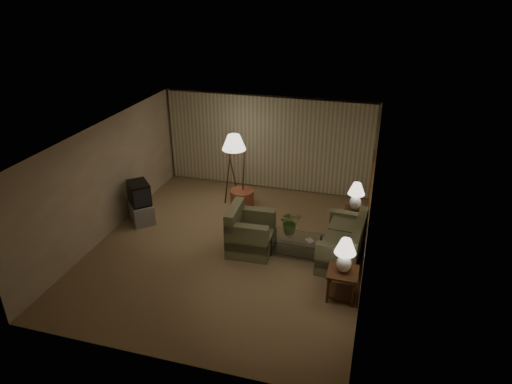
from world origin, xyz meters
TOP-DOWN VIEW (x-y plane):
  - ground at (0.00, 0.00)m, footprint 7.00×7.00m
  - room_shell at (0.02, 1.51)m, footprint 6.04×7.02m
  - sofa at (2.50, 0.25)m, footprint 1.80×1.09m
  - armchair at (0.50, 0.02)m, footprint 1.09×1.04m
  - side_table_near at (2.65, -1.10)m, footprint 0.58×0.58m
  - side_table_far at (2.65, 1.50)m, footprint 0.47×0.40m
  - table_lamp_near at (2.65, -1.10)m, footprint 0.41×0.41m
  - table_lamp_far at (2.65, 1.50)m, footprint 0.40×0.40m
  - coffee_table at (1.51, 0.15)m, footprint 1.17×0.64m
  - tv_cabinet at (-2.55, 0.58)m, footprint 1.31×1.31m
  - crt_tv at (-2.55, 0.58)m, footprint 1.10×1.10m
  - floor_lamp at (-0.59, 2.22)m, footprint 0.62×0.62m
  - ottoman at (-0.36, 2.11)m, footprint 0.63×0.63m
  - vase at (1.36, 0.15)m, footprint 0.17×0.17m
  - flowers at (1.36, 0.15)m, footprint 0.60×0.57m
  - book at (1.76, 0.05)m, footprint 0.24×0.25m

SIDE VIEW (x-z plane):
  - ground at x=0.00m, z-range 0.00..0.00m
  - ottoman at x=-0.36m, z-range 0.00..0.42m
  - tv_cabinet at x=-2.55m, z-range 0.00..0.50m
  - coffee_table at x=1.51m, z-range 0.07..0.49m
  - sofa at x=2.50m, z-range 0.00..0.74m
  - side_table_far at x=2.65m, z-range 0.09..0.69m
  - side_table_near at x=2.65m, z-range 0.12..0.72m
  - armchair at x=0.50m, z-range 0.00..0.84m
  - book at x=1.76m, z-range 0.41..0.43m
  - vase at x=1.36m, z-range 0.42..0.56m
  - crt_tv at x=-2.55m, z-range 0.50..1.05m
  - flowers at x=1.36m, z-range 0.56..1.10m
  - table_lamp_far at x=2.65m, z-range 0.66..1.35m
  - floor_lamp at x=-0.59m, z-range 0.05..1.97m
  - table_lamp_near at x=2.65m, z-range 0.66..1.36m
  - room_shell at x=0.02m, z-range 0.39..3.11m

